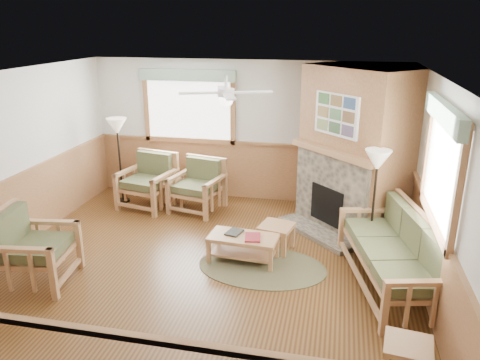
% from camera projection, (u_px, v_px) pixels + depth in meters
% --- Properties ---
extents(floor, '(6.00, 6.00, 0.01)m').
position_uv_depth(floor, '(202.00, 270.00, 6.67)').
color(floor, '#543417').
rests_on(floor, ground).
extents(ceiling, '(6.00, 6.00, 0.01)m').
position_uv_depth(ceiling, '(197.00, 77.00, 5.80)').
color(ceiling, white).
rests_on(ceiling, floor).
extents(wall_back, '(6.00, 0.02, 2.70)m').
position_uv_depth(wall_back, '(245.00, 131.00, 9.01)').
color(wall_back, silver).
rests_on(wall_back, floor).
extents(wall_front, '(6.00, 0.02, 2.70)m').
position_uv_depth(wall_front, '(81.00, 308.00, 3.45)').
color(wall_front, silver).
rests_on(wall_front, floor).
extents(wall_left, '(0.02, 6.00, 2.70)m').
position_uv_depth(wall_left, '(3.00, 166.00, 6.83)').
color(wall_left, silver).
rests_on(wall_left, floor).
extents(wall_right, '(0.02, 6.00, 2.70)m').
position_uv_depth(wall_right, '(438.00, 197.00, 5.63)').
color(wall_right, silver).
rests_on(wall_right, floor).
extents(wainscot, '(6.00, 6.00, 1.10)m').
position_uv_depth(wainscot, '(201.00, 235.00, 6.49)').
color(wainscot, '#95643D').
rests_on(wainscot, floor).
extents(fireplace, '(3.11, 3.11, 2.70)m').
position_uv_depth(fireplace, '(355.00, 150.00, 7.72)').
color(fireplace, '#95643D').
rests_on(fireplace, floor).
extents(window_back, '(1.90, 0.16, 1.50)m').
position_uv_depth(window_back, '(188.00, 68.00, 8.81)').
color(window_back, white).
rests_on(window_back, wall_back).
extents(window_right, '(0.16, 1.90, 1.50)m').
position_uv_depth(window_right, '(453.00, 102.00, 5.07)').
color(window_right, white).
rests_on(window_right, wall_right).
extents(ceiling_fan, '(1.59, 1.59, 0.36)m').
position_uv_depth(ceiling_fan, '(226.00, 78.00, 6.03)').
color(ceiling_fan, white).
rests_on(ceiling_fan, ceiling).
extents(sofa, '(2.30, 1.37, 0.99)m').
position_uv_depth(sofa, '(391.00, 252.00, 6.12)').
color(sofa, '#AC7C50').
rests_on(sofa, floor).
extents(armchair_back_left, '(1.06, 1.06, 1.00)m').
position_uv_depth(armchair_back_left, '(147.00, 181.00, 8.81)').
color(armchair_back_left, '#AC7C50').
rests_on(armchair_back_left, floor).
extents(armchair_back_right, '(1.01, 1.01, 0.95)m').
position_uv_depth(armchair_back_right, '(197.00, 186.00, 8.64)').
color(armchair_back_right, '#AC7C50').
rests_on(armchair_back_right, floor).
extents(armchair_left, '(1.04, 1.04, 1.03)m').
position_uv_depth(armchair_left, '(35.00, 247.00, 6.22)').
color(armchair_left, '#AC7C50').
rests_on(armchair_left, floor).
extents(coffee_table, '(1.03, 0.57, 0.40)m').
position_uv_depth(coffee_table, '(243.00, 248.00, 6.86)').
color(coffee_table, '#AC7C50').
rests_on(coffee_table, floor).
extents(end_table_chairs, '(0.53, 0.51, 0.52)m').
position_uv_depth(end_table_chairs, '(173.00, 194.00, 8.85)').
color(end_table_chairs, '#AC7C50').
rests_on(end_table_chairs, floor).
extents(footstool, '(0.57, 0.57, 0.42)m').
position_uv_depth(footstool, '(276.00, 237.00, 7.19)').
color(footstool, '#AC7C50').
rests_on(footstool, floor).
extents(braided_rug, '(1.89, 1.89, 0.01)m').
position_uv_depth(braided_rug, '(262.00, 267.00, 6.73)').
color(braided_rug, '#4E4A30').
rests_on(braided_rug, floor).
extents(floor_lamp_left, '(0.46, 0.46, 1.66)m').
position_uv_depth(floor_lamp_left, '(120.00, 161.00, 8.96)').
color(floor_lamp_left, black).
rests_on(floor_lamp_left, floor).
extents(floor_lamp_right, '(0.40, 0.40, 1.65)m').
position_uv_depth(floor_lamp_right, '(373.00, 204.00, 6.83)').
color(floor_lamp_right, black).
rests_on(floor_lamp_right, floor).
extents(book_red, '(0.26, 0.33, 0.03)m').
position_uv_depth(book_red, '(253.00, 237.00, 6.71)').
color(book_red, maroon).
rests_on(book_red, coffee_table).
extents(book_dark, '(0.26, 0.31, 0.03)m').
position_uv_depth(book_dark, '(234.00, 232.00, 6.88)').
color(book_dark, black).
rests_on(book_dark, coffee_table).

